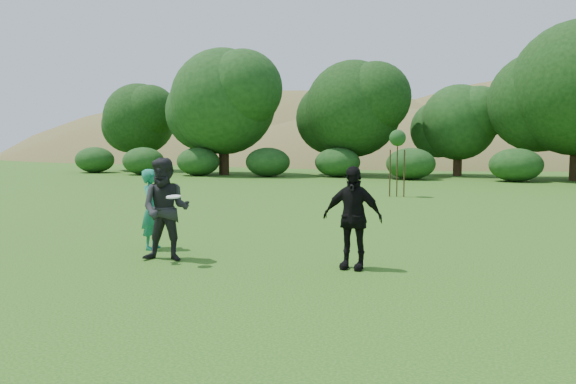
% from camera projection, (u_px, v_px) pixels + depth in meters
% --- Properties ---
extents(ground, '(120.00, 120.00, 0.00)m').
position_uv_depth(ground, '(238.00, 261.00, 10.85)').
color(ground, '#19470C').
rests_on(ground, ground).
extents(player_teal, '(0.54, 0.71, 1.73)m').
position_uv_depth(player_teal, '(152.00, 209.00, 12.05)').
color(player_teal, '#1A775B').
rests_on(player_teal, ground).
extents(player_grey, '(1.12, 0.96, 2.00)m').
position_uv_depth(player_grey, '(166.00, 210.00, 10.85)').
color(player_grey, black).
rests_on(player_grey, ground).
extents(player_black, '(1.13, 0.53, 1.87)m').
position_uv_depth(player_black, '(352.00, 218.00, 10.14)').
color(player_black, black).
rests_on(player_black, ground).
extents(frisbee, '(0.27, 0.27, 0.06)m').
position_uv_depth(frisbee, '(173.00, 197.00, 10.38)').
color(frisbee, white).
rests_on(frisbee, ground).
extents(sapling, '(0.70, 0.70, 2.85)m').
position_uv_depth(sapling, '(398.00, 140.00, 23.70)').
color(sapling, '#382616').
rests_on(sapling, ground).
extents(hillside, '(150.00, 72.00, 52.00)m').
position_uv_depth(hillside, '(437.00, 248.00, 76.66)').
color(hillside, olive).
rests_on(hillside, ground).
extents(tree_row, '(53.92, 10.38, 9.62)m').
position_uv_depth(tree_row, '(461.00, 103.00, 36.46)').
color(tree_row, '#3A2616').
rests_on(tree_row, ground).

